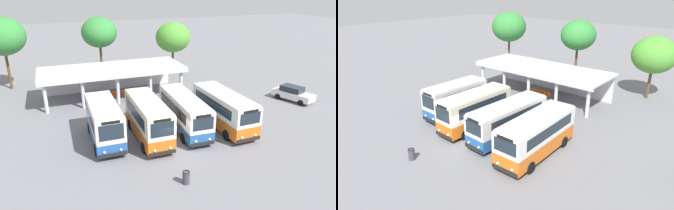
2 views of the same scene
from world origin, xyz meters
The scene contains 16 objects.
ground_plane centered at (0.00, 0.00, 0.00)m, with size 180.00×180.00×0.00m, color slate.
city_bus_nearest_orange centered at (-4.83, 3.46, 1.83)m, with size 2.37×6.63×3.32m.
city_bus_second_in_row centered at (-1.35, 2.77, 1.86)m, with size 2.36×7.36×3.37m.
city_bus_middle_cream centered at (2.14, 3.30, 1.72)m, with size 2.42×8.01×3.09m.
city_bus_fourth_amber centered at (5.62, 2.54, 1.77)m, with size 2.61×7.83×3.19m.
terminal_canopy centered at (-1.96, 14.76, 2.66)m, with size 15.85×6.15×3.40m.
waiting_chair_end_by_column centered at (-3.24, 13.28, 0.52)m, with size 0.45×0.45×0.86m.
waiting_chair_second_from_end centered at (-2.67, 13.29, 0.52)m, with size 0.45×0.45×0.86m.
waiting_chair_middle_seat centered at (-2.09, 13.30, 0.52)m, with size 0.45×0.45×0.86m.
waiting_chair_fourth_seat centered at (-1.52, 13.40, 0.52)m, with size 0.45×0.45×0.86m.
waiting_chair_fifth_seat centered at (-0.95, 13.41, 0.52)m, with size 0.45×0.45×0.86m.
waiting_chair_far_end_seat centered at (-0.38, 13.29, 0.52)m, with size 0.45×0.45×0.86m.
roadside_tree_behind_canopy centered at (-1.87, 22.25, 6.14)m, with size 4.65×4.65×8.14m.
roadside_tree_east_of_canopy centered at (8.09, 21.20, 5.08)m, with size 4.84×4.84×7.15m.
roadside_tree_west_of_canopy centered at (-13.20, 21.38, 6.38)m, with size 5.26×5.26×8.63m.
litter_bin_apron centered at (-0.97, -4.20, 0.46)m, with size 0.49×0.49×0.90m.
Camera 2 is at (16.90, -13.99, 12.10)m, focal length 31.55 mm.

